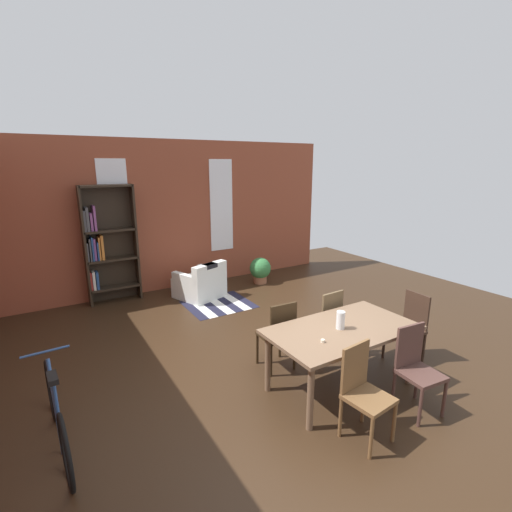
{
  "coord_description": "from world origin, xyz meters",
  "views": [
    {
      "loc": [
        -2.53,
        -3.26,
        2.65
      ],
      "look_at": [
        0.59,
        1.84,
        1.14
      ],
      "focal_mm": 25.88,
      "sensor_mm": 36.0,
      "label": 1
    }
  ],
  "objects_px": {
    "dining_table": "(342,335)",
    "dining_chair_far_left": "(279,333)",
    "potted_plant_by_shelf": "(260,269)",
    "dining_chair_far_right": "(326,320)",
    "dining_chair_head_right": "(409,325)",
    "bookshelf_tall": "(106,244)",
    "vase_on_table": "(341,320)",
    "bicycle_second": "(57,416)",
    "armchair_white": "(201,284)",
    "dining_chair_near_right": "(416,366)",
    "dining_chair_near_left": "(363,389)"
  },
  "relations": [
    {
      "from": "dining_chair_head_right",
      "to": "dining_chair_far_right",
      "type": "xyz_separation_m",
      "value": [
        -0.86,
        0.72,
        0.0
      ]
    },
    {
      "from": "dining_table",
      "to": "vase_on_table",
      "type": "xyz_separation_m",
      "value": [
        -0.04,
        0.0,
        0.19
      ]
    },
    {
      "from": "dining_chair_near_right",
      "to": "bookshelf_tall",
      "type": "relative_size",
      "value": 0.42
    },
    {
      "from": "dining_chair_far_left",
      "to": "bicycle_second",
      "type": "relative_size",
      "value": 0.56
    },
    {
      "from": "dining_chair_near_right",
      "to": "dining_chair_near_left",
      "type": "relative_size",
      "value": 1.0
    },
    {
      "from": "potted_plant_by_shelf",
      "to": "dining_chair_far_right",
      "type": "bearing_deg",
      "value": -105.93
    },
    {
      "from": "dining_chair_near_right",
      "to": "potted_plant_by_shelf",
      "type": "distance_m",
      "value": 4.73
    },
    {
      "from": "dining_chair_near_right",
      "to": "potted_plant_by_shelf",
      "type": "xyz_separation_m",
      "value": [
        0.91,
        4.63,
        -0.2
      ]
    },
    {
      "from": "dining_chair_head_right",
      "to": "potted_plant_by_shelf",
      "type": "xyz_separation_m",
      "value": [
        0.06,
        3.92,
        -0.2
      ]
    },
    {
      "from": "dining_chair_far_left",
      "to": "bicycle_second",
      "type": "bearing_deg",
      "value": -179.26
    },
    {
      "from": "dining_chair_head_right",
      "to": "bookshelf_tall",
      "type": "distance_m",
      "value": 5.47
    },
    {
      "from": "dining_chair_far_left",
      "to": "dining_chair_head_right",
      "type": "bearing_deg",
      "value": -23.48
    },
    {
      "from": "dining_chair_near_right",
      "to": "bicycle_second",
      "type": "distance_m",
      "value": 3.67
    },
    {
      "from": "dining_chair_head_right",
      "to": "potted_plant_by_shelf",
      "type": "bearing_deg",
      "value": 89.16
    },
    {
      "from": "dining_table",
      "to": "dining_chair_far_right",
      "type": "bearing_deg",
      "value": 60.69
    },
    {
      "from": "dining_chair_near_right",
      "to": "bookshelf_tall",
      "type": "distance_m",
      "value": 5.68
    },
    {
      "from": "armchair_white",
      "to": "vase_on_table",
      "type": "bearing_deg",
      "value": -87.48
    },
    {
      "from": "dining_table",
      "to": "dining_chair_near_right",
      "type": "xyz_separation_m",
      "value": [
        0.41,
        -0.72,
        -0.18
      ]
    },
    {
      "from": "bicycle_second",
      "to": "dining_chair_near_right",
      "type": "bearing_deg",
      "value": -22.5
    },
    {
      "from": "vase_on_table",
      "to": "armchair_white",
      "type": "bearing_deg",
      "value": 92.52
    },
    {
      "from": "dining_chair_near_left",
      "to": "armchair_white",
      "type": "xyz_separation_m",
      "value": [
        0.2,
        4.48,
        -0.23
      ]
    },
    {
      "from": "dining_table",
      "to": "dining_chair_far_left",
      "type": "distance_m",
      "value": 0.84
    },
    {
      "from": "dining_chair_far_left",
      "to": "dining_chair_near_right",
      "type": "bearing_deg",
      "value": -60.63
    },
    {
      "from": "dining_chair_head_right",
      "to": "bookshelf_tall",
      "type": "bearing_deg",
      "value": 124.33
    },
    {
      "from": "dining_chair_near_right",
      "to": "armchair_white",
      "type": "bearing_deg",
      "value": 97.74
    },
    {
      "from": "bookshelf_tall",
      "to": "bicycle_second",
      "type": "height_order",
      "value": "bookshelf_tall"
    },
    {
      "from": "bookshelf_tall",
      "to": "armchair_white",
      "type": "xyz_separation_m",
      "value": [
        1.6,
        -0.72,
        -0.88
      ]
    },
    {
      "from": "dining_chair_near_left",
      "to": "dining_table",
      "type": "bearing_deg",
      "value": 60.53
    },
    {
      "from": "bicycle_second",
      "to": "bookshelf_tall",
      "type": "bearing_deg",
      "value": 72.81
    },
    {
      "from": "dining_chair_head_right",
      "to": "dining_chair_far_left",
      "type": "distance_m",
      "value": 1.81
    },
    {
      "from": "vase_on_table",
      "to": "dining_chair_near_right",
      "type": "height_order",
      "value": "vase_on_table"
    },
    {
      "from": "dining_table",
      "to": "dining_chair_head_right",
      "type": "relative_size",
      "value": 1.86
    },
    {
      "from": "vase_on_table",
      "to": "dining_table",
      "type": "bearing_deg",
      "value": -0.0
    },
    {
      "from": "armchair_white",
      "to": "bicycle_second",
      "type": "relative_size",
      "value": 0.6
    },
    {
      "from": "vase_on_table",
      "to": "dining_chair_near_right",
      "type": "relative_size",
      "value": 0.22
    },
    {
      "from": "dining_chair_far_left",
      "to": "armchair_white",
      "type": "xyz_separation_m",
      "value": [
        0.2,
        3.04,
        -0.23
      ]
    },
    {
      "from": "armchair_white",
      "to": "dining_table",
      "type": "bearing_deg",
      "value": -86.91
    },
    {
      "from": "vase_on_table",
      "to": "dining_chair_far_left",
      "type": "xyz_separation_m",
      "value": [
        -0.36,
        0.72,
        -0.37
      ]
    },
    {
      "from": "dining_chair_far_right",
      "to": "bookshelf_tall",
      "type": "height_order",
      "value": "bookshelf_tall"
    },
    {
      "from": "dining_table",
      "to": "dining_chair_far_right",
      "type": "xyz_separation_m",
      "value": [
        0.4,
        0.72,
        -0.18
      ]
    },
    {
      "from": "dining_table",
      "to": "bicycle_second",
      "type": "bearing_deg",
      "value": 167.06
    },
    {
      "from": "bookshelf_tall",
      "to": "bicycle_second",
      "type": "bearing_deg",
      "value": -107.19
    },
    {
      "from": "vase_on_table",
      "to": "dining_chair_head_right",
      "type": "xyz_separation_m",
      "value": [
        1.3,
        -0.0,
        -0.37
      ]
    },
    {
      "from": "dining_chair_far_right",
      "to": "armchair_white",
      "type": "relative_size",
      "value": 0.93
    },
    {
      "from": "bicycle_second",
      "to": "dining_chair_head_right",
      "type": "bearing_deg",
      "value": -9.23
    },
    {
      "from": "vase_on_table",
      "to": "bicycle_second",
      "type": "relative_size",
      "value": 0.12
    },
    {
      "from": "bookshelf_tall",
      "to": "dining_chair_near_right",
      "type": "bearing_deg",
      "value": -66.97
    },
    {
      "from": "bicycle_second",
      "to": "dining_chair_far_left",
      "type": "bearing_deg",
      "value": 0.74
    },
    {
      "from": "bookshelf_tall",
      "to": "armchair_white",
      "type": "distance_m",
      "value": 1.97
    },
    {
      "from": "armchair_white",
      "to": "potted_plant_by_shelf",
      "type": "bearing_deg",
      "value": 5.95
    }
  ]
}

